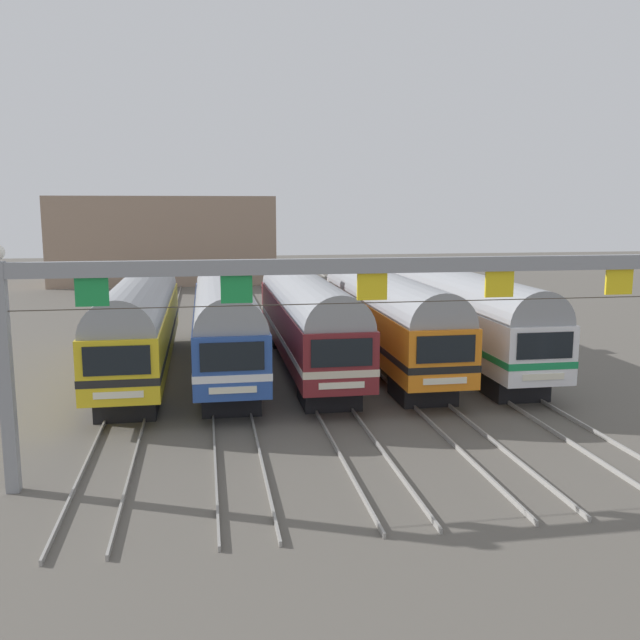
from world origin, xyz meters
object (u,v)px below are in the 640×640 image
object	(u,v)px
commuter_train_blue	(225,317)
commuter_train_orange	(384,313)
commuter_train_maroon	(306,315)
commuter_train_white	(460,311)
commuter_train_yellow	(140,319)
catenary_gantry	(372,300)

from	to	relation	value
commuter_train_blue	commuter_train_orange	world-z (taller)	commuter_train_orange
commuter_train_maroon	commuter_train_white	world-z (taller)	same
commuter_train_maroon	commuter_train_orange	distance (m)	3.96
commuter_train_blue	commuter_train_yellow	bearing A→B (deg)	179.94
catenary_gantry	commuter_train_maroon	bearing A→B (deg)	90.00
commuter_train_maroon	commuter_train_orange	xyz separation A→B (m)	(3.96, 0.00, 0.00)
commuter_train_white	commuter_train_maroon	bearing A→B (deg)	180.00
commuter_train_blue	catenary_gantry	distance (m)	14.29
commuter_train_orange	commuter_train_white	bearing A→B (deg)	0.00
commuter_train_yellow	commuter_train_blue	bearing A→B (deg)	-0.06
commuter_train_yellow	commuter_train_blue	size ratio (longest dim) A/B	1.00
commuter_train_yellow	catenary_gantry	distance (m)	15.86
commuter_train_orange	catenary_gantry	world-z (taller)	catenary_gantry
commuter_train_orange	catenary_gantry	size ratio (longest dim) A/B	0.86
commuter_train_orange	commuter_train_white	world-z (taller)	same
commuter_train_blue	commuter_train_white	xyz separation A→B (m)	(11.89, 0.00, 0.00)
commuter_train_white	catenary_gantry	size ratio (longest dim) A/B	0.86
commuter_train_yellow	commuter_train_orange	distance (m)	11.89
commuter_train_maroon	commuter_train_orange	world-z (taller)	same
commuter_train_maroon	commuter_train_white	distance (m)	7.92
commuter_train_orange	commuter_train_white	xyz separation A→B (m)	(3.96, 0.00, 0.00)
commuter_train_blue	commuter_train_maroon	size ratio (longest dim) A/B	1.00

